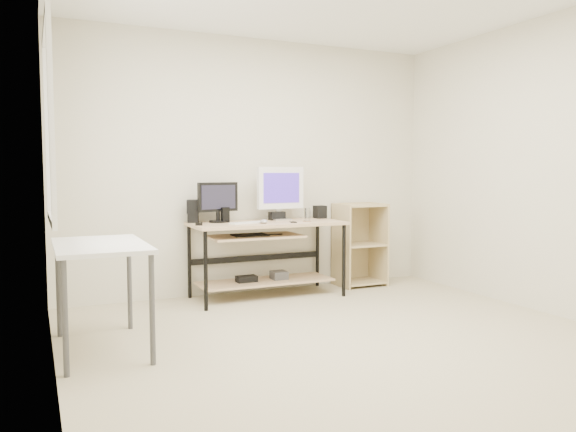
% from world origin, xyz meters
% --- Properties ---
extents(room, '(4.01, 4.01, 2.62)m').
position_xyz_m(room, '(-0.14, 0.04, 1.32)').
color(room, '#C1B694').
rests_on(room, ground).
extents(desk, '(1.50, 0.65, 0.75)m').
position_xyz_m(desk, '(-0.03, 1.66, 0.54)').
color(desk, tan).
rests_on(desk, ground).
extents(side_table, '(0.60, 1.00, 0.75)m').
position_xyz_m(side_table, '(-1.68, 0.60, 0.67)').
color(side_table, white).
rests_on(side_table, ground).
extents(shelf_unit, '(0.50, 0.40, 0.90)m').
position_xyz_m(shelf_unit, '(1.15, 1.82, 0.45)').
color(shelf_unit, tan).
rests_on(shelf_unit, ground).
extents(black_monitor, '(0.43, 0.18, 0.39)m').
position_xyz_m(black_monitor, '(-0.45, 1.81, 0.97)').
color(black_monitor, black).
rests_on(black_monitor, desk).
extents(white_imac, '(0.51, 0.16, 0.54)m').
position_xyz_m(white_imac, '(0.21, 1.81, 1.06)').
color(white_imac, silver).
rests_on(white_imac, desk).
extents(keyboard, '(0.40, 0.21, 0.01)m').
position_xyz_m(keyboard, '(-0.22, 1.60, 0.76)').
color(keyboard, white).
rests_on(keyboard, desk).
extents(mouse, '(0.09, 0.13, 0.04)m').
position_xyz_m(mouse, '(-0.08, 1.53, 0.77)').
color(mouse, '#B4B4B9').
rests_on(mouse, desk).
extents(center_speaker, '(0.18, 0.10, 0.08)m').
position_xyz_m(center_speaker, '(0.18, 1.83, 0.79)').
color(center_speaker, black).
rests_on(center_speaker, desk).
extents(speaker_left, '(0.14, 0.14, 0.22)m').
position_xyz_m(speaker_left, '(-0.68, 1.88, 0.87)').
color(speaker_left, black).
rests_on(speaker_left, desk).
extents(speaker_right, '(0.11, 0.11, 0.13)m').
position_xyz_m(speaker_right, '(0.68, 1.84, 0.82)').
color(speaker_right, black).
rests_on(speaker_right, desk).
extents(audio_controller, '(0.08, 0.06, 0.15)m').
position_xyz_m(audio_controller, '(-0.39, 1.77, 0.83)').
color(audio_controller, black).
rests_on(audio_controller, desk).
extents(volume_puck, '(0.09, 0.09, 0.03)m').
position_xyz_m(volume_puck, '(-0.71, 1.59, 0.76)').
color(volume_puck, black).
rests_on(volume_puck, desk).
extents(smartphone, '(0.09, 0.12, 0.01)m').
position_xyz_m(smartphone, '(0.21, 1.50, 0.75)').
color(smartphone, black).
rests_on(smartphone, desk).
extents(coaster, '(0.09, 0.09, 0.01)m').
position_xyz_m(coaster, '(0.39, 1.55, 0.75)').
color(coaster, '#905F41').
rests_on(coaster, desk).
extents(drinking_glass, '(0.07, 0.07, 0.13)m').
position_xyz_m(drinking_glass, '(0.39, 1.55, 0.82)').
color(drinking_glass, white).
rests_on(drinking_glass, coaster).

